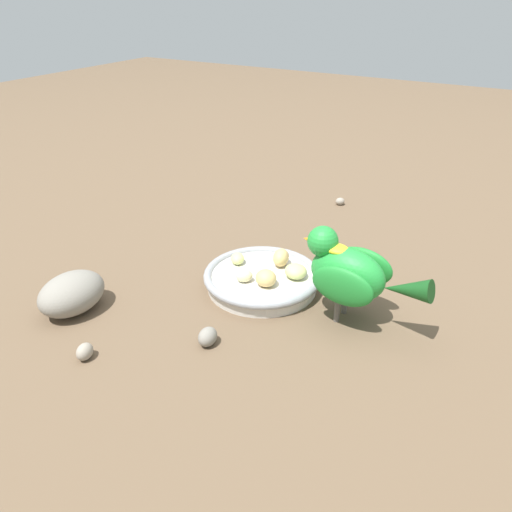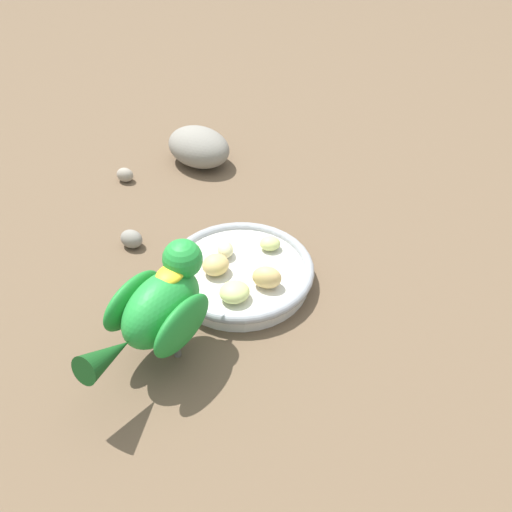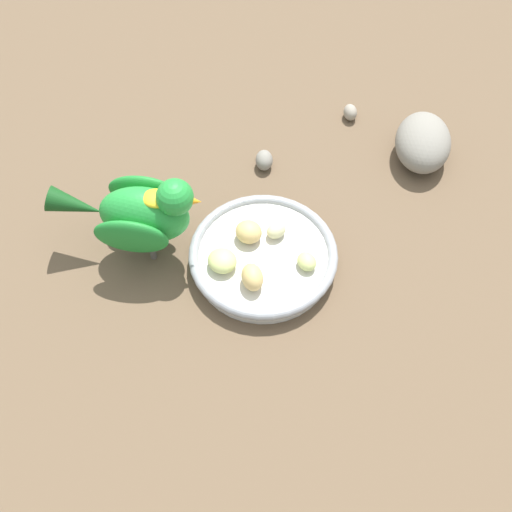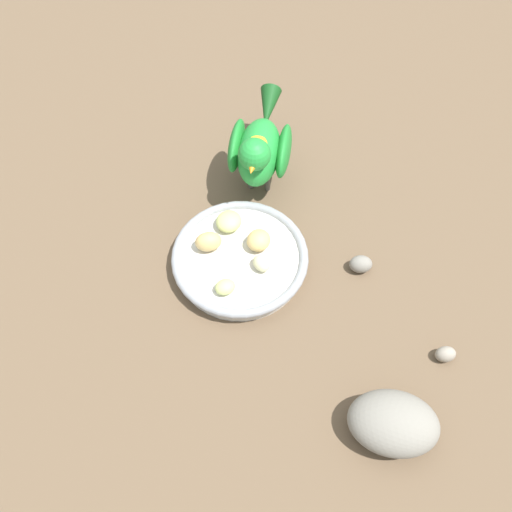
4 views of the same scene
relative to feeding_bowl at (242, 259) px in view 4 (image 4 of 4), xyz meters
name	(u,v)px [view 4 (image 4 of 4)]	position (x,y,z in m)	size (l,w,h in m)	color
ground_plane	(241,259)	(0.01, 0.00, -0.02)	(4.00, 4.00, 0.00)	brown
feeding_bowl	(242,259)	(0.00, 0.00, 0.00)	(0.19, 0.19, 0.03)	beige
apple_piece_0	(259,240)	(0.02, -0.02, 0.02)	(0.03, 0.03, 0.03)	tan
apple_piece_1	(209,239)	(0.01, 0.05, 0.02)	(0.04, 0.03, 0.03)	tan
apple_piece_2	(261,263)	(-0.01, -0.03, 0.02)	(0.03, 0.02, 0.02)	beige
apple_piece_3	(225,287)	(-0.05, 0.02, 0.02)	(0.03, 0.02, 0.02)	#C6D17A
apple_piece_4	(229,221)	(0.05, 0.02, 0.02)	(0.04, 0.03, 0.02)	#C6D17A
parrot	(260,148)	(0.15, -0.01, 0.06)	(0.19, 0.09, 0.14)	#59544C
rock_large	(393,423)	(-0.21, -0.20, 0.01)	(0.10, 0.08, 0.06)	gray
pebble_0	(361,267)	(0.01, -0.16, 0.00)	(0.03, 0.02, 0.03)	gray
pebble_1	(445,354)	(-0.11, -0.27, 0.00)	(0.03, 0.02, 0.02)	gray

